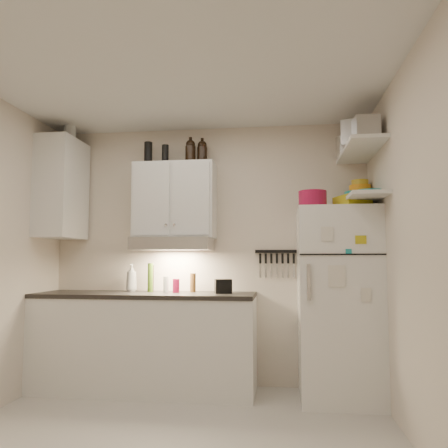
# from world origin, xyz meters

# --- Properties ---
(ceiling) EXTENTS (3.20, 3.00, 0.02)m
(ceiling) POSITION_xyz_m (0.00, 0.00, 2.61)
(ceiling) COLOR silver
(ceiling) RESTS_ON ground
(back_wall) EXTENTS (3.20, 0.02, 2.60)m
(back_wall) POSITION_xyz_m (0.00, 1.51, 1.30)
(back_wall) COLOR beige
(back_wall) RESTS_ON ground
(right_wall) EXTENTS (0.02, 3.00, 2.60)m
(right_wall) POSITION_xyz_m (1.61, 0.00, 1.30)
(right_wall) COLOR beige
(right_wall) RESTS_ON ground
(base_cabinet) EXTENTS (2.10, 0.60, 0.88)m
(base_cabinet) POSITION_xyz_m (-0.55, 1.20, 0.44)
(base_cabinet) COLOR white
(base_cabinet) RESTS_ON floor
(countertop) EXTENTS (2.10, 0.62, 0.04)m
(countertop) POSITION_xyz_m (-0.55, 1.20, 0.90)
(countertop) COLOR black
(countertop) RESTS_ON base_cabinet
(upper_cabinet) EXTENTS (0.80, 0.33, 0.75)m
(upper_cabinet) POSITION_xyz_m (-0.30, 1.33, 1.83)
(upper_cabinet) COLOR white
(upper_cabinet) RESTS_ON back_wall
(side_cabinet) EXTENTS (0.33, 0.55, 1.00)m
(side_cabinet) POSITION_xyz_m (-1.44, 1.20, 1.95)
(side_cabinet) COLOR white
(side_cabinet) RESTS_ON left_wall
(range_hood) EXTENTS (0.76, 0.46, 0.12)m
(range_hood) POSITION_xyz_m (-0.30, 1.27, 1.39)
(range_hood) COLOR silver
(range_hood) RESTS_ON back_wall
(fridge) EXTENTS (0.70, 0.68, 1.70)m
(fridge) POSITION_xyz_m (1.25, 1.16, 0.85)
(fridge) COLOR white
(fridge) RESTS_ON floor
(shelf_hi) EXTENTS (0.30, 0.95, 0.03)m
(shelf_hi) POSITION_xyz_m (1.45, 1.02, 2.20)
(shelf_hi) COLOR white
(shelf_hi) RESTS_ON right_wall
(shelf_lo) EXTENTS (0.30, 0.95, 0.03)m
(shelf_lo) POSITION_xyz_m (1.45, 1.02, 1.76)
(shelf_lo) COLOR white
(shelf_lo) RESTS_ON right_wall
(knife_strip) EXTENTS (0.42, 0.02, 0.03)m
(knife_strip) POSITION_xyz_m (0.70, 1.49, 1.32)
(knife_strip) COLOR black
(knife_strip) RESTS_ON back_wall
(dutch_oven) EXTENTS (0.28, 0.28, 0.14)m
(dutch_oven) POSITION_xyz_m (1.03, 1.02, 1.77)
(dutch_oven) COLOR maroon
(dutch_oven) RESTS_ON fridge
(book_stack) EXTENTS (0.32, 0.35, 0.10)m
(book_stack) POSITION_xyz_m (1.37, 1.03, 1.75)
(book_stack) COLOR gold
(book_stack) RESTS_ON fridge
(spice_jar) EXTENTS (0.07, 0.07, 0.09)m
(spice_jar) POSITION_xyz_m (1.28, 1.04, 1.75)
(spice_jar) COLOR silver
(spice_jar) RESTS_ON fridge
(stock_pot) EXTENTS (0.29, 0.29, 0.19)m
(stock_pot) POSITION_xyz_m (1.41, 1.32, 2.31)
(stock_pot) COLOR silver
(stock_pot) RESTS_ON shelf_hi
(tin_a) EXTENTS (0.26, 0.24, 0.22)m
(tin_a) POSITION_xyz_m (1.39, 0.92, 2.32)
(tin_a) COLOR #AAAAAD
(tin_a) RESTS_ON shelf_hi
(tin_b) EXTENTS (0.21, 0.21, 0.19)m
(tin_b) POSITION_xyz_m (1.45, 0.75, 2.31)
(tin_b) COLOR #AAAAAD
(tin_b) RESTS_ON shelf_hi
(bowl_teal) EXTENTS (0.25, 0.25, 0.10)m
(bowl_teal) POSITION_xyz_m (1.47, 1.30, 1.83)
(bowl_teal) COLOR teal
(bowl_teal) RESTS_ON shelf_lo
(bowl_orange) EXTENTS (0.20, 0.20, 0.06)m
(bowl_orange) POSITION_xyz_m (1.49, 1.31, 1.91)
(bowl_orange) COLOR orange
(bowl_orange) RESTS_ON bowl_teal
(bowl_yellow) EXTENTS (0.16, 0.16, 0.05)m
(bowl_yellow) POSITION_xyz_m (1.49, 1.31, 1.96)
(bowl_yellow) COLOR gold
(bowl_yellow) RESTS_ON bowl_orange
(plates) EXTENTS (0.33, 0.33, 0.06)m
(plates) POSITION_xyz_m (1.51, 1.00, 1.81)
(plates) COLOR teal
(plates) RESTS_ON shelf_lo
(growler_a) EXTENTS (0.11, 0.11, 0.24)m
(growler_a) POSITION_xyz_m (-0.14, 1.32, 2.32)
(growler_a) COLOR black
(growler_a) RESTS_ON upper_cabinet
(growler_b) EXTENTS (0.12, 0.12, 0.25)m
(growler_b) POSITION_xyz_m (-0.03, 1.37, 2.32)
(growler_b) COLOR black
(growler_b) RESTS_ON upper_cabinet
(thermos_a) EXTENTS (0.08, 0.08, 0.20)m
(thermos_a) POSITION_xyz_m (-0.41, 1.34, 2.30)
(thermos_a) COLOR black
(thermos_a) RESTS_ON upper_cabinet
(thermos_b) EXTENTS (0.11, 0.11, 0.24)m
(thermos_b) POSITION_xyz_m (-0.60, 1.37, 2.32)
(thermos_b) COLOR black
(thermos_b) RESTS_ON upper_cabinet
(side_jar) EXTENTS (0.15, 0.15, 0.16)m
(side_jar) POSITION_xyz_m (-1.38, 1.23, 2.53)
(side_jar) COLOR silver
(side_jar) RESTS_ON side_cabinet
(soap_bottle) EXTENTS (0.12, 0.12, 0.31)m
(soap_bottle) POSITION_xyz_m (-0.75, 1.36, 1.07)
(soap_bottle) COLOR white
(soap_bottle) RESTS_ON countertop
(pepper_mill) EXTENTS (0.07, 0.07, 0.18)m
(pepper_mill) POSITION_xyz_m (-0.12, 1.35, 1.01)
(pepper_mill) COLOR brown
(pepper_mill) RESTS_ON countertop
(oil_bottle) EXTENTS (0.07, 0.07, 0.28)m
(oil_bottle) POSITION_xyz_m (-0.54, 1.32, 1.06)
(oil_bottle) COLOR #3A5816
(oil_bottle) RESTS_ON countertop
(vinegar_bottle) EXTENTS (0.07, 0.07, 0.26)m
(vinegar_bottle) POSITION_xyz_m (-0.54, 1.33, 1.05)
(vinegar_bottle) COLOR black
(vinegar_bottle) RESTS_ON countertop
(clear_bottle) EXTENTS (0.06, 0.06, 0.15)m
(clear_bottle) POSITION_xyz_m (-0.36, 1.26, 1.00)
(clear_bottle) COLOR silver
(clear_bottle) RESTS_ON countertop
(red_jar) EXTENTS (0.07, 0.07, 0.13)m
(red_jar) POSITION_xyz_m (-0.26, 1.26, 0.99)
(red_jar) COLOR maroon
(red_jar) RESTS_ON countertop
(caddy) EXTENTS (0.18, 0.15, 0.13)m
(caddy) POSITION_xyz_m (0.20, 1.23, 0.99)
(caddy) COLOR black
(caddy) RESTS_ON countertop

